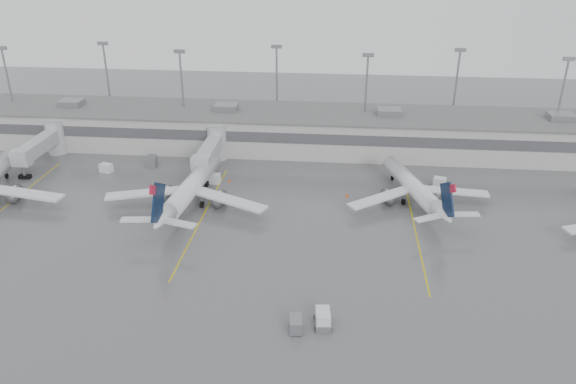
{
  "coord_description": "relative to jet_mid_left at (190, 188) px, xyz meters",
  "views": [
    {
      "loc": [
        4.92,
        -58.14,
        43.39
      ],
      "look_at": [
        -3.15,
        24.0,
        5.0
      ],
      "focal_mm": 35.0,
      "sensor_mm": 36.0,
      "label": 1
    }
  ],
  "objects": [
    {
      "name": "baggage_cart",
      "position": [
        21.11,
        -31.92,
        -2.39
      ],
      "size": [
        1.74,
        2.71,
        1.65
      ],
      "rotation": [
        0.0,
        0.0,
        0.11
      ],
      "color": "slate",
      "rests_on": "ground"
    },
    {
      "name": "gse_uld_a",
      "position": [
        -20.52,
        13.01,
        -2.41
      ],
      "size": [
        2.74,
        2.24,
        1.67
      ],
      "primitive_type": "cube",
      "rotation": [
        0.0,
        0.0,
        -0.32
      ],
      "color": "silver",
      "rests_on": "ground"
    },
    {
      "name": "ground",
      "position": [
        20.57,
        -27.66,
        -3.25
      ],
      "size": [
        260.0,
        260.0,
        0.0
      ],
      "primitive_type": "plane",
      "color": "#57575A",
      "rests_on": "ground"
    },
    {
      "name": "gse_uld_c",
      "position": [
        44.43,
        12.74,
        -2.45
      ],
      "size": [
        2.58,
        2.08,
        1.59
      ],
      "primitive_type": "cube",
      "rotation": [
        0.0,
        0.0,
        -0.29
      ],
      "color": "silver",
      "rests_on": "ground"
    },
    {
      "name": "jet_bridge_right",
      "position": [
        0.07,
        18.06,
        0.62
      ],
      "size": [
        4.0,
        17.2,
        7.0
      ],
      "color": "#9DA0A2",
      "rests_on": "ground"
    },
    {
      "name": "stand_markings",
      "position": [
        20.57,
        -3.66,
        -3.24
      ],
      "size": [
        105.25,
        40.0,
        0.01
      ],
      "color": "gold",
      "rests_on": "ground"
    },
    {
      "name": "jet_bridge_left",
      "position": [
        -34.93,
        18.06,
        0.62
      ],
      "size": [
        4.0,
        17.2,
        7.0
      ],
      "color": "#9DA0A2",
      "rests_on": "ground"
    },
    {
      "name": "jet_mid_left",
      "position": [
        0.0,
        0.0,
        0.0
      ],
      "size": [
        28.71,
        32.29,
        10.45
      ],
      "rotation": [
        0.0,
        0.0,
        -0.08
      ],
      "color": "silver",
      "rests_on": "ground"
    },
    {
      "name": "baggage_tug",
      "position": [
        24.31,
        -30.72,
        -2.45
      ],
      "size": [
        2.36,
        3.36,
        2.03
      ],
      "rotation": [
        0.0,
        0.0,
        0.11
      ],
      "color": "silver",
      "rests_on": "ground"
    },
    {
      "name": "cone_b",
      "position": [
        4.79,
        10.4,
        -2.9
      ],
      "size": [
        0.44,
        0.44,
        0.69
      ],
      "primitive_type": "cone",
      "color": "#FF5405",
      "rests_on": "ground"
    },
    {
      "name": "light_masts",
      "position": [
        20.57,
        36.09,
        8.78
      ],
      "size": [
        142.4,
        8.0,
        20.6
      ],
      "color": "gray",
      "rests_on": "ground"
    },
    {
      "name": "gse_loader",
      "position": [
        -12.56,
        17.12,
        -2.28
      ],
      "size": [
        2.34,
        3.32,
        1.93
      ],
      "primitive_type": "cube",
      "rotation": [
        0.0,
        0.0,
        0.14
      ],
      "color": "slate",
      "rests_on": "ground"
    },
    {
      "name": "terminal",
      "position": [
        20.56,
        30.32,
        0.93
      ],
      "size": [
        152.0,
        17.0,
        9.45
      ],
      "color": "#B1B1AC",
      "rests_on": "ground"
    },
    {
      "name": "gse_uld_b",
      "position": [
        1.81,
        9.85,
        -2.34
      ],
      "size": [
        2.79,
        2.09,
        1.81
      ],
      "primitive_type": "cube",
      "rotation": [
        0.0,
        0.0,
        -0.16
      ],
      "color": "silver",
      "rests_on": "ground"
    },
    {
      "name": "jet_mid_right",
      "position": [
        38.74,
        4.94,
        -0.33
      ],
      "size": [
        24.71,
        28.13,
        9.39
      ],
      "rotation": [
        0.0,
        0.0,
        0.3
      ],
      "color": "silver",
      "rests_on": "ground"
    },
    {
      "name": "cone_a",
      "position": [
        -37.27,
        12.15,
        -2.84
      ],
      "size": [
        0.51,
        0.51,
        0.8
      ],
      "primitive_type": "cone",
      "color": "#FF5405",
      "rests_on": "ground"
    },
    {
      "name": "cone_c",
      "position": [
        27.15,
        6.09,
        -2.85
      ],
      "size": [
        0.49,
        0.49,
        0.78
      ],
      "primitive_type": "cone",
      "color": "#FF5405",
      "rests_on": "ground"
    }
  ]
}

